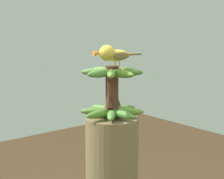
# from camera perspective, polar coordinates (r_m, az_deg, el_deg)

# --- Properties ---
(banana_bunch) EXTENTS (0.28, 0.28, 0.23)m
(banana_bunch) POSITION_cam_1_polar(r_m,az_deg,el_deg) (1.63, 0.00, -0.44)
(banana_bunch) COLOR #4C2D1E
(banana_bunch) RESTS_ON banana_tree
(perched_bird) EXTENTS (0.22, 0.08, 0.09)m
(perched_bird) POSITION_cam_1_polar(r_m,az_deg,el_deg) (1.57, 0.01, 5.33)
(perched_bird) COLOR #C68933
(perched_bird) RESTS_ON banana_bunch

